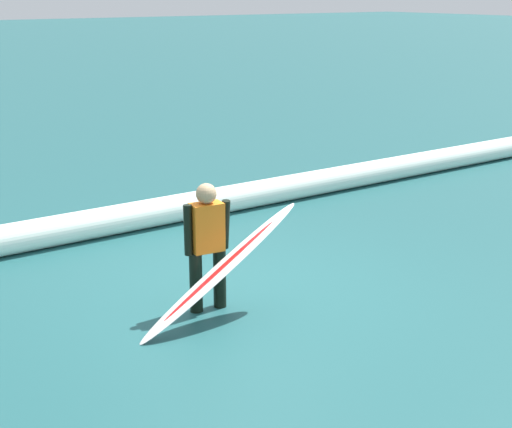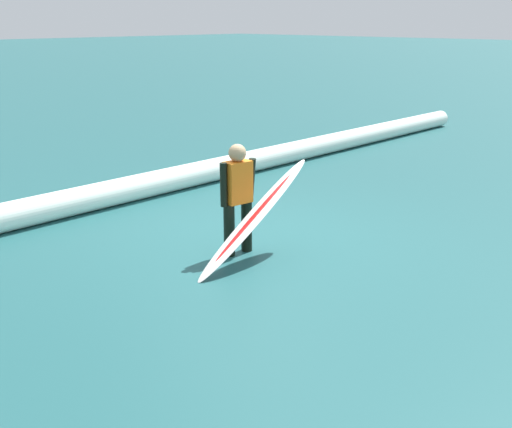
% 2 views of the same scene
% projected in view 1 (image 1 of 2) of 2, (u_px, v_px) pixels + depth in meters
% --- Properties ---
extents(ground_plane, '(166.37, 166.37, 0.00)m').
position_uv_depth(ground_plane, '(239.00, 286.00, 8.80)').
color(ground_plane, '#1F5355').
extents(surfer, '(0.52, 0.24, 1.41)m').
position_uv_depth(surfer, '(207.00, 240.00, 7.95)').
color(surfer, black).
rests_on(surfer, ground_plane).
extents(surfboard, '(1.97, 0.33, 1.15)m').
position_uv_depth(surfboard, '(221.00, 270.00, 7.73)').
color(surfboard, white).
rests_on(surfboard, ground_plane).
extents(wave_crest_foreground, '(19.16, 0.61, 0.42)m').
position_uv_depth(wave_crest_foreground, '(190.00, 206.00, 11.31)').
color(wave_crest_foreground, white).
rests_on(wave_crest_foreground, ground_plane).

